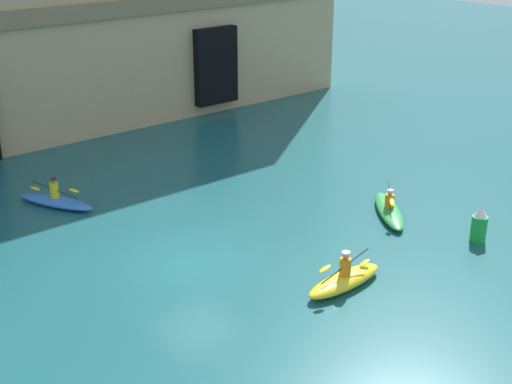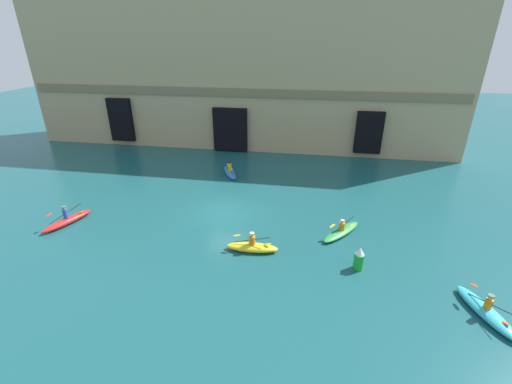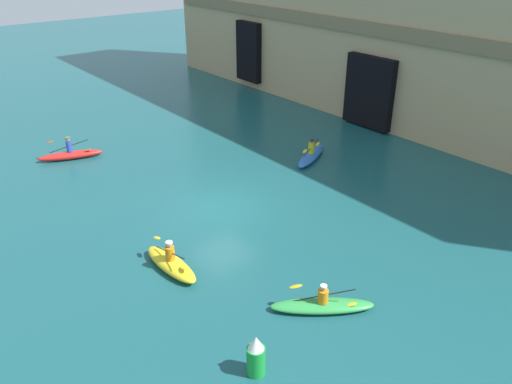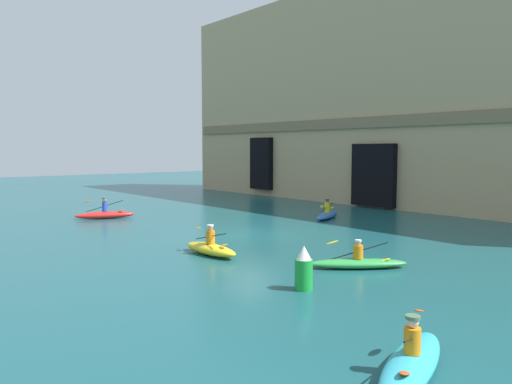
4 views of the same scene
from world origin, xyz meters
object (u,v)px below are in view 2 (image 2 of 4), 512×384
at_px(kayak_red, 67,220).
at_px(marker_buoy, 359,259).
at_px(kayak_green, 341,231).
at_px(kayak_yellow, 252,247).
at_px(kayak_cyan, 486,311).
at_px(kayak_blue, 230,172).

relative_size(kayak_red, marker_buoy, 2.61).
bearing_deg(kayak_green, kayak_yellow, -24.85).
bearing_deg(kayak_red, kayak_cyan, -80.00).
bearing_deg(kayak_red, kayak_yellow, -74.54).
distance_m(kayak_green, marker_buoy, 3.41).
height_order(kayak_green, kayak_cyan, kayak_cyan).
relative_size(kayak_yellow, kayak_blue, 0.88).
height_order(kayak_red, kayak_green, kayak_red).
bearing_deg(marker_buoy, kayak_green, 101.40).
relative_size(kayak_green, kayak_blue, 0.95).
xyz_separation_m(kayak_red, kayak_yellow, (12.26, -0.96, -0.00)).
distance_m(kayak_red, kayak_yellow, 12.30).
height_order(kayak_blue, marker_buoy, marker_buoy).
distance_m(kayak_yellow, kayak_green, 5.70).
xyz_separation_m(kayak_green, kayak_blue, (-9.04, 8.47, 0.02)).
bearing_deg(kayak_red, marker_buoy, -75.24).
bearing_deg(kayak_yellow, kayak_cyan, 161.86).
bearing_deg(kayak_yellow, kayak_red, -6.73).
bearing_deg(kayak_red, kayak_green, -64.49).
bearing_deg(kayak_green, marker_buoy, 48.86).
relative_size(kayak_red, kayak_yellow, 1.15).
bearing_deg(kayak_red, kayak_blue, -19.23).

